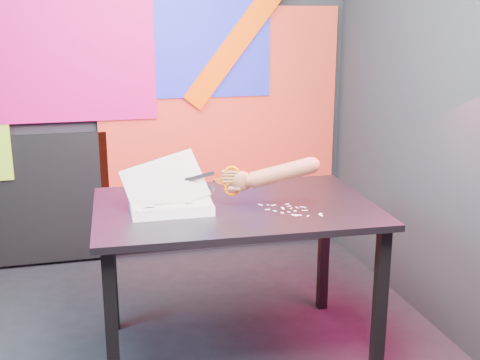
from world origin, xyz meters
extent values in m
cube|color=#262629|center=(0.00, 1.50, 1.35)|extent=(3.00, 0.01, 2.70)
cube|color=#262629|center=(0.00, -1.50, 1.35)|extent=(3.00, 0.01, 2.70)
cube|color=#262629|center=(1.50, 0.00, 1.35)|extent=(0.01, 3.00, 2.70)
cube|color=red|center=(0.65, 1.47, 0.85)|extent=(1.60, 0.02, 1.60)
cube|color=#2329D6|center=(0.55, 1.46, 1.45)|extent=(0.85, 0.02, 0.75)
cube|color=#C60B60|center=(-0.25, 1.45, 1.35)|extent=(0.95, 0.02, 0.80)
cube|color=#EE4B00|center=(0.85, 1.44, 1.55)|extent=(0.91, 0.02, 1.11)
cube|color=black|center=(-0.75, 1.47, 0.45)|extent=(1.30, 0.02, 0.85)
cube|color=black|center=(-0.16, -0.20, 0.36)|extent=(0.05, 0.05, 0.72)
cube|color=black|center=(-0.14, 0.52, 0.36)|extent=(0.05, 0.05, 0.72)
cube|color=black|center=(0.97, -0.24, 0.36)|extent=(0.05, 0.05, 0.72)
cube|color=black|center=(1.00, 0.47, 0.36)|extent=(0.05, 0.05, 0.72)
cube|color=#2B2B2B|center=(0.42, 0.14, 0.73)|extent=(1.29, 0.89, 0.03)
cube|color=white|center=(0.13, 0.12, 0.77)|extent=(0.35, 0.26, 0.04)
cube|color=silver|center=(0.13, 0.12, 0.79)|extent=(0.35, 0.26, 0.00)
cube|color=silver|center=(0.13, 0.12, 0.80)|extent=(0.34, 0.25, 0.11)
cube|color=silver|center=(0.12, 0.14, 0.82)|extent=(0.37, 0.23, 0.18)
cube|color=silver|center=(0.11, 0.15, 0.87)|extent=(0.39, 0.20, 0.26)
cylinder|color=black|center=(-0.03, 0.01, 0.79)|extent=(0.01, 0.01, 0.00)
cylinder|color=black|center=(-0.01, 0.01, 0.79)|extent=(0.01, 0.01, 0.00)
cylinder|color=black|center=(0.02, 0.01, 0.79)|extent=(0.01, 0.01, 0.00)
cylinder|color=black|center=(0.05, 0.01, 0.79)|extent=(0.01, 0.01, 0.00)
cylinder|color=black|center=(0.07, 0.01, 0.79)|extent=(0.01, 0.01, 0.00)
cylinder|color=black|center=(0.10, 0.01, 0.79)|extent=(0.01, 0.01, 0.00)
cylinder|color=black|center=(0.12, 0.01, 0.79)|extent=(0.01, 0.01, 0.00)
cylinder|color=black|center=(0.15, 0.01, 0.79)|extent=(0.01, 0.01, 0.00)
cylinder|color=black|center=(0.18, 0.01, 0.79)|extent=(0.01, 0.01, 0.00)
cylinder|color=black|center=(0.20, 0.01, 0.79)|extent=(0.01, 0.01, 0.00)
cylinder|color=black|center=(0.23, 0.01, 0.79)|extent=(0.01, 0.01, 0.00)
cylinder|color=black|center=(0.25, 0.01, 0.79)|extent=(0.01, 0.01, 0.00)
cylinder|color=black|center=(0.28, 0.01, 0.79)|extent=(0.01, 0.01, 0.00)
cylinder|color=black|center=(-0.03, 0.24, 0.79)|extent=(0.01, 0.01, 0.00)
cylinder|color=black|center=(0.00, 0.24, 0.79)|extent=(0.01, 0.01, 0.00)
cylinder|color=black|center=(0.02, 0.24, 0.79)|extent=(0.01, 0.01, 0.00)
cylinder|color=black|center=(0.05, 0.24, 0.79)|extent=(0.01, 0.01, 0.00)
cylinder|color=black|center=(0.07, 0.24, 0.79)|extent=(0.01, 0.01, 0.00)
cylinder|color=black|center=(0.10, 0.24, 0.79)|extent=(0.01, 0.01, 0.00)
cylinder|color=black|center=(0.13, 0.24, 0.79)|extent=(0.01, 0.01, 0.00)
cylinder|color=black|center=(0.15, 0.24, 0.79)|extent=(0.01, 0.01, 0.00)
cylinder|color=black|center=(0.18, 0.24, 0.79)|extent=(0.01, 0.01, 0.00)
cylinder|color=black|center=(0.20, 0.24, 0.79)|extent=(0.01, 0.01, 0.00)
cylinder|color=black|center=(0.23, 0.24, 0.79)|extent=(0.01, 0.01, 0.00)
cylinder|color=black|center=(0.26, 0.24, 0.79)|extent=(0.01, 0.01, 0.00)
cylinder|color=black|center=(0.28, 0.24, 0.79)|extent=(0.01, 0.01, 0.00)
cube|color=black|center=(0.04, 0.17, 0.79)|extent=(0.06, 0.01, 0.00)
cube|color=black|center=(0.14, 0.15, 0.79)|extent=(0.05, 0.01, 0.00)
cube|color=black|center=(0.09, 0.09, 0.79)|extent=(0.08, 0.01, 0.00)
cube|color=black|center=(0.20, 0.07, 0.79)|extent=(0.04, 0.01, 0.00)
cube|color=black|center=(0.02, 0.05, 0.79)|extent=(0.05, 0.01, 0.00)
cube|color=#B4B4BA|center=(0.26, 0.13, 0.89)|extent=(0.13, 0.04, 0.05)
cube|color=#B4B4BA|center=(0.26, 0.13, 0.86)|extent=(0.13, 0.04, 0.05)
cylinder|color=#B4B4BA|center=(0.32, 0.11, 0.88)|extent=(0.02, 0.02, 0.01)
cube|color=#D45100|center=(0.34, 0.11, 0.87)|extent=(0.05, 0.02, 0.02)
cube|color=#D45100|center=(0.34, 0.11, 0.88)|extent=(0.05, 0.02, 0.02)
torus|color=#D45100|center=(0.39, 0.09, 0.91)|extent=(0.07, 0.04, 0.07)
torus|color=#D45100|center=(0.39, 0.09, 0.84)|extent=(0.07, 0.04, 0.07)
ellipsoid|color=brown|center=(0.44, 0.08, 0.88)|extent=(0.09, 0.05, 0.09)
cylinder|color=brown|center=(0.39, 0.09, 0.87)|extent=(0.07, 0.04, 0.02)
cylinder|color=brown|center=(0.39, 0.09, 0.89)|extent=(0.06, 0.03, 0.02)
cylinder|color=brown|center=(0.39, 0.09, 0.90)|extent=(0.06, 0.03, 0.02)
cylinder|color=brown|center=(0.39, 0.09, 0.92)|extent=(0.05, 0.03, 0.02)
cylinder|color=brown|center=(0.40, 0.07, 0.84)|extent=(0.06, 0.05, 0.03)
cylinder|color=brown|center=(0.48, 0.06, 0.88)|extent=(0.07, 0.07, 0.06)
cylinder|color=brown|center=(0.60, 0.02, 0.92)|extent=(0.29, 0.15, 0.14)
sphere|color=brown|center=(0.73, -0.01, 0.95)|extent=(0.07, 0.07, 0.07)
cube|color=white|center=(0.68, 0.03, 0.75)|extent=(0.01, 0.02, 0.00)
cube|color=white|center=(0.65, 0.08, 0.75)|extent=(0.02, 0.01, 0.00)
cube|color=white|center=(0.56, 0.09, 0.75)|extent=(0.02, 0.01, 0.00)
cube|color=white|center=(0.65, 0.02, 0.75)|extent=(0.02, 0.02, 0.00)
cube|color=white|center=(0.59, 0.09, 0.75)|extent=(0.03, 0.02, 0.00)
cube|color=white|center=(0.57, 0.00, 0.75)|extent=(0.02, 0.02, 0.00)
cube|color=white|center=(0.65, -0.08, 0.75)|extent=(0.03, 0.02, 0.00)
cube|color=white|center=(0.75, -0.08, 0.75)|extent=(0.02, 0.01, 0.00)
cube|color=white|center=(0.54, 0.03, 0.75)|extent=(0.02, 0.01, 0.00)
cube|color=white|center=(0.70, -0.02, 0.75)|extent=(0.03, 0.01, 0.00)
cube|color=white|center=(0.65, 0.05, 0.75)|extent=(0.02, 0.01, 0.00)
cube|color=white|center=(0.62, -0.03, 0.75)|extent=(0.01, 0.01, 0.00)
cube|color=white|center=(0.74, -0.10, 0.75)|extent=(0.01, 0.03, 0.00)
cube|color=white|center=(0.53, 0.10, 0.75)|extent=(0.02, 0.03, 0.00)
cube|color=white|center=(0.71, 0.02, 0.75)|extent=(0.03, 0.02, 0.00)
cube|color=white|center=(0.68, -0.10, 0.75)|extent=(0.01, 0.01, 0.00)
cube|color=white|center=(0.59, -0.03, 0.75)|extent=(0.02, 0.01, 0.00)
cube|color=white|center=(0.65, -0.02, 0.75)|extent=(0.01, 0.01, 0.00)
cube|color=white|center=(0.61, 0.03, 0.75)|extent=(0.01, 0.03, 0.00)
cube|color=white|center=(0.63, -0.07, 0.75)|extent=(0.02, 0.03, 0.00)
camera|label=1|loc=(-0.20, -2.40, 1.56)|focal=45.00mm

